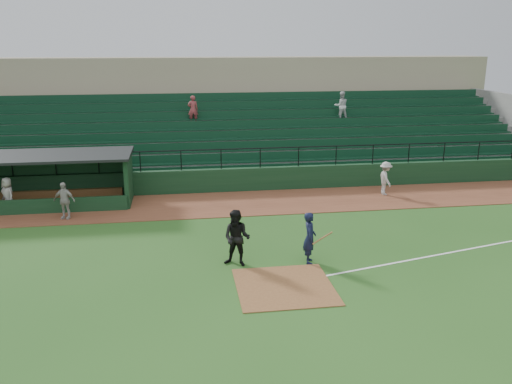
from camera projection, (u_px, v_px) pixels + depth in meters
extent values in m
plane|color=#24501A|center=(278.00, 273.00, 17.40)|extent=(90.00, 90.00, 0.00)
cube|color=brown|center=(247.00, 203.00, 25.00)|extent=(40.00, 4.00, 0.03)
cube|color=brown|center=(284.00, 286.00, 16.44)|extent=(3.00, 3.00, 0.03)
cube|color=white|center=(482.00, 247.00, 19.68)|extent=(17.49, 4.44, 0.01)
cube|color=black|center=(241.00, 180.00, 26.94)|extent=(36.00, 0.35, 1.20)
cylinder|color=black|center=(241.00, 149.00, 26.50)|extent=(36.00, 0.06, 0.06)
cube|color=slate|center=(231.00, 140.00, 31.27)|extent=(36.00, 9.00, 3.60)
cube|color=#0D311D|center=(232.00, 134.00, 30.67)|extent=(34.56, 8.00, 4.05)
cube|color=slate|center=(509.00, 128.00, 33.81)|extent=(0.35, 9.50, 4.20)
cube|color=gray|center=(221.00, 104.00, 37.07)|extent=(38.00, 3.00, 6.40)
cube|color=slate|center=(223.00, 100.00, 35.03)|extent=(36.00, 2.00, 0.20)
imported|color=silver|center=(341.00, 106.00, 32.54)|extent=(0.86, 0.67, 1.77)
imported|color=maroon|center=(193.00, 109.00, 31.25)|extent=(0.60, 0.40, 1.66)
cube|color=black|center=(42.00, 175.00, 25.58)|extent=(8.50, 0.20, 2.30)
cube|color=black|center=(129.00, 178.00, 24.95)|extent=(0.20, 2.60, 2.30)
cube|color=black|center=(32.00, 156.00, 24.02)|extent=(8.90, 3.20, 0.12)
cube|color=olive|center=(42.00, 195.00, 25.45)|extent=(7.65, 0.40, 0.50)
cube|color=black|center=(29.00, 207.00, 23.28)|extent=(8.50, 0.12, 0.70)
imported|color=black|center=(310.00, 238.00, 18.05)|extent=(0.54, 0.73, 1.82)
cylinder|color=olive|center=(323.00, 238.00, 17.90)|extent=(0.79, 0.34, 0.35)
imported|color=black|center=(237.00, 238.00, 17.80)|extent=(1.17, 1.07, 1.96)
imported|color=#A9A49E|center=(385.00, 178.00, 26.13)|extent=(0.63, 1.08, 1.67)
imported|color=#ADA8A1|center=(64.00, 201.00, 22.54)|extent=(1.02, 0.63, 1.62)
imported|color=#9F9B95|center=(8.00, 195.00, 23.37)|extent=(0.90, 0.92, 1.60)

